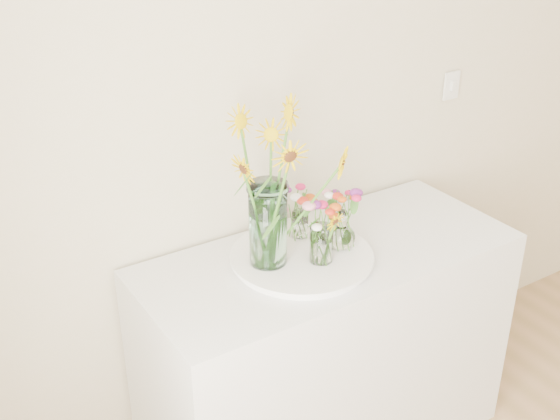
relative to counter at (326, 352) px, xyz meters
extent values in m
cube|color=white|center=(0.00, 0.00, 0.00)|extent=(1.40, 0.60, 0.90)
cylinder|color=white|center=(-0.12, 0.00, 0.46)|extent=(0.48, 0.48, 0.02)
cylinder|color=#AADFCD|center=(-0.25, 0.02, 0.63)|extent=(0.15, 0.15, 0.30)
cylinder|color=white|center=(-0.09, -0.07, 0.54)|extent=(0.09, 0.09, 0.14)
cylinder|color=white|center=(-0.05, 0.11, 0.53)|extent=(0.08, 0.08, 0.10)
camera|label=1|loc=(-1.32, -1.73, 1.73)|focal=45.00mm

